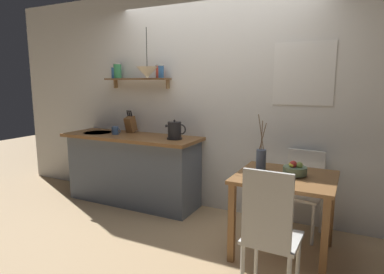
{
  "coord_description": "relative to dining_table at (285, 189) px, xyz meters",
  "views": [
    {
      "loc": [
        1.54,
        -3.01,
        1.57
      ],
      "look_at": [
        -0.1,
        0.25,
        0.95
      ],
      "focal_mm": 30.46,
      "sensor_mm": 36.0,
      "label": 1
    }
  ],
  "objects": [
    {
      "name": "ground_plane",
      "position": [
        -1.03,
        0.13,
        -0.62
      ],
      "size": [
        14.0,
        14.0,
        0.0
      ],
      "primitive_type": "plane",
      "color": "tan"
    },
    {
      "name": "back_wall",
      "position": [
        -0.82,
        0.78,
        0.73
      ],
      "size": [
        6.8,
        0.11,
        2.7
      ],
      "color": "white",
      "rests_on": "ground_plane"
    },
    {
      "name": "kitchen_counter",
      "position": [
        -2.03,
        0.45,
        -0.16
      ],
      "size": [
        1.83,
        0.63,
        0.9
      ],
      "color": "slate",
      "rests_on": "ground_plane"
    },
    {
      "name": "wall_shelf",
      "position": [
        -2.04,
        0.63,
        1.05
      ],
      "size": [
        0.93,
        0.2,
        0.32
      ],
      "color": "brown"
    },
    {
      "name": "dining_table",
      "position": [
        0.0,
        0.0,
        0.0
      ],
      "size": [
        0.85,
        0.78,
        0.74
      ],
      "color": "brown",
      "rests_on": "ground_plane"
    },
    {
      "name": "dining_chair_near",
      "position": [
        0.04,
        -0.73,
        -0.08
      ],
      "size": [
        0.4,
        0.4,
        0.99
      ],
      "color": "silver",
      "rests_on": "ground_plane"
    },
    {
      "name": "dining_chair_far",
      "position": [
        0.07,
        0.55,
        -0.13
      ],
      "size": [
        0.49,
        0.44,
        0.86
      ],
      "color": "white",
      "rests_on": "ground_plane"
    },
    {
      "name": "fruit_bowl",
      "position": [
        0.07,
        0.03,
        0.18
      ],
      "size": [
        0.21,
        0.21,
        0.14
      ],
      "color": "slate",
      "rests_on": "dining_table"
    },
    {
      "name": "twig_vase",
      "position": [
        -0.25,
        0.09,
        0.23
      ],
      "size": [
        0.09,
        0.09,
        0.53
      ],
      "color": "#475675",
      "rests_on": "dining_table"
    },
    {
      "name": "electric_kettle",
      "position": [
        -1.38,
        0.43,
        0.38
      ],
      "size": [
        0.27,
        0.18,
        0.23
      ],
      "color": "black",
      "rests_on": "kitchen_counter"
    },
    {
      "name": "knife_block",
      "position": [
        -2.15,
        0.6,
        0.4
      ],
      "size": [
        0.11,
        0.17,
        0.3
      ],
      "color": "brown",
      "rests_on": "kitchen_counter"
    },
    {
      "name": "coffee_mug_by_sink",
      "position": [
        -2.24,
        0.39,
        0.33
      ],
      "size": [
        0.13,
        0.09,
        0.1
      ],
      "color": "#3D5B89",
      "rests_on": "kitchen_counter"
    },
    {
      "name": "pendant_lamp",
      "position": [
        -1.75,
        0.42,
        1.06
      ],
      "size": [
        0.26,
        0.26,
        0.59
      ],
      "color": "black"
    }
  ]
}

